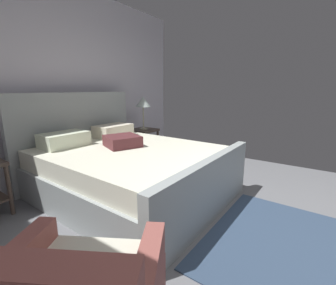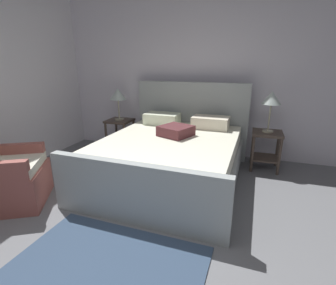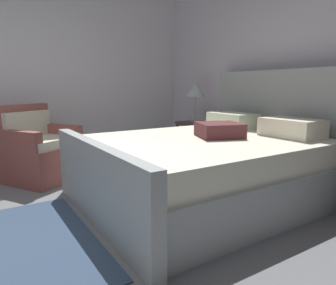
# 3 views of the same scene
# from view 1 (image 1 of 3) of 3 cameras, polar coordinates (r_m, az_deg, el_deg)

# --- Properties ---
(ground_plane) EXTENTS (4.88, 6.65, 0.02)m
(ground_plane) POSITION_cam_1_polar(r_m,az_deg,el_deg) (2.49, 31.99, -22.15)
(ground_plane) COLOR slate
(wall_back) EXTENTS (5.00, 0.12, 2.84)m
(wall_back) POSITION_cam_1_polar(r_m,az_deg,el_deg) (3.94, -24.18, 13.00)
(wall_back) COLOR white
(wall_back) RESTS_ON ground
(bed) EXTENTS (2.00, 2.34, 1.30)m
(bed) POSITION_cam_1_polar(r_m,az_deg,el_deg) (3.06, -10.18, -6.16)
(bed) COLOR #A1AAA9
(bed) RESTS_ON ground
(nightstand_right) EXTENTS (0.44, 0.44, 0.60)m
(nightstand_right) POSITION_cam_1_polar(r_m,az_deg,el_deg) (4.48, -5.95, 0.81)
(nightstand_right) COLOR #493A31
(nightstand_right) RESTS_ON ground
(table_lamp_right) EXTENTS (0.28, 0.28, 0.61)m
(table_lamp_right) POSITION_cam_1_polar(r_m,az_deg,el_deg) (4.38, -6.17, 9.71)
(table_lamp_right) COLOR #B7B293
(table_lamp_right) RESTS_ON nightstand_right
(area_rug) EXTENTS (1.62, 1.33, 0.01)m
(area_rug) POSITION_cam_1_polar(r_m,az_deg,el_deg) (2.45, 27.16, -21.83)
(area_rug) COLOR #334660
(area_rug) RESTS_ON ground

